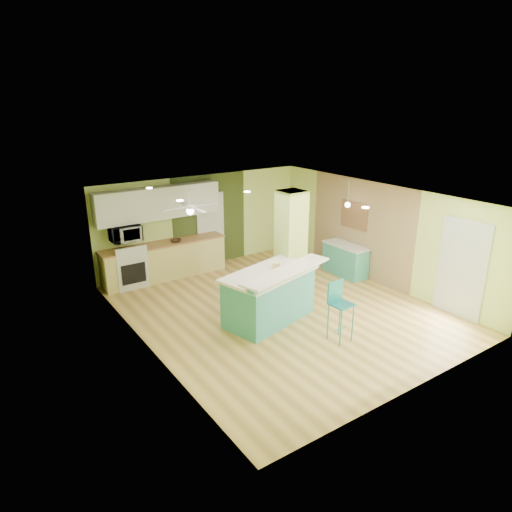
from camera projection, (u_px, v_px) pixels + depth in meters
The scene contains 23 objects.
floor at pixel (280, 310), 10.05m from camera, with size 6.00×7.00×0.01m, color olive.
ceiling at pixel (282, 198), 9.23m from camera, with size 6.00×7.00×0.01m, color white.
wall_back at pixel (203, 221), 12.37m from camera, with size 6.00×0.01×2.50m, color #D2E97D.
wall_front at pixel (421, 319), 6.91m from camera, with size 6.00×0.01×2.50m, color #D2E97D.
wall_left at pixel (146, 288), 8.04m from camera, with size 0.01×7.00×2.50m, color #D2E97D.
wall_right at pixel (378, 234), 11.24m from camera, with size 0.01×7.00×2.50m, color #D2E97D.
wood_panel at pixel (360, 228), 11.70m from camera, with size 0.02×3.40×2.50m, color #8A6D4F.
olive_accent at pixel (210, 220), 12.47m from camera, with size 2.20×0.02×2.50m, color #39471C.
interior_door at pixel (211, 229), 12.53m from camera, with size 0.82×0.05×2.00m, color silver.
french_door at pixel (461, 269), 9.49m from camera, with size 0.04×1.08×2.10m, color silver.
column at pixel (291, 245), 10.38m from camera, with size 0.55×0.55×2.50m, color #B7D060.
kitchen_run at pixel (165, 260), 11.70m from camera, with size 3.25×0.63×0.94m.
stove at pixel (129, 268), 11.19m from camera, with size 0.76×0.66×1.08m.
upper_cabinets at pixel (159, 203), 11.31m from camera, with size 3.20×0.34×0.80m, color silver.
microwave at pixel (126, 233), 10.91m from camera, with size 0.70×0.48×0.39m, color silver.
ceiling_fan at pixel (190, 207), 10.34m from camera, with size 1.41×1.41×0.61m.
pendant_lamp at pixel (348, 205), 11.43m from camera, with size 0.14×0.14×0.69m.
wall_decor at pixel (354, 215), 11.74m from camera, with size 0.03×0.90×0.70m, color brown.
peninsula at pixel (270, 295), 9.41m from camera, with size 2.40×1.72×1.23m.
bar_stool at pixel (339, 301), 8.60m from camera, with size 0.41×0.41×1.18m.
side_counter at pixel (345, 259), 11.95m from camera, with size 0.54×1.27×0.82m.
fruit_bowl at pixel (176, 241), 11.62m from camera, with size 0.28×0.28×0.07m, color #372116.
canister at pixel (276, 266), 9.40m from camera, with size 0.17×0.17×0.15m, color yellow.
Camera 1 is at (-5.57, -7.22, 4.42)m, focal length 32.00 mm.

